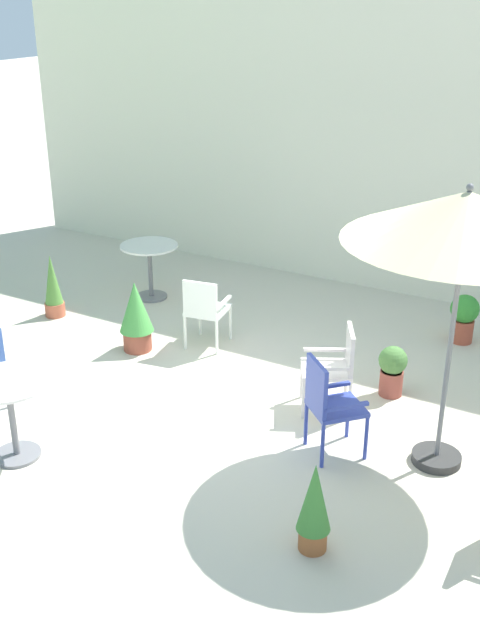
% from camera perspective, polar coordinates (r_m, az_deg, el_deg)
% --- Properties ---
extents(ground_plane, '(60.00, 60.00, 0.00)m').
position_cam_1_polar(ground_plane, '(7.74, -0.80, -6.51)').
color(ground_plane, beige).
extents(villa_facade, '(11.53, 0.30, 4.28)m').
position_cam_1_polar(villa_facade, '(10.45, 10.47, 13.73)').
color(villa_facade, silver).
rests_on(villa_facade, ground).
extents(patio_umbrella_0, '(1.95, 1.95, 2.53)m').
position_cam_1_polar(patio_umbrella_0, '(6.20, 16.61, 7.22)').
color(patio_umbrella_0, '#2D2D2D').
rests_on(patio_umbrella_0, ground).
extents(cafe_table_0, '(0.77, 0.77, 0.78)m').
position_cam_1_polar(cafe_table_0, '(7.01, -16.87, -6.06)').
color(cafe_table_0, white).
rests_on(cafe_table_0, ground).
extents(cafe_table_1, '(0.77, 0.77, 0.75)m').
position_cam_1_polar(cafe_table_1, '(10.25, -6.79, 4.42)').
color(cafe_table_1, white).
rests_on(cafe_table_1, ground).
extents(patio_chair_0, '(0.50, 0.53, 0.86)m').
position_cam_1_polar(patio_chair_0, '(8.77, -2.64, 0.94)').
color(patio_chair_0, white).
rests_on(patio_chair_0, ground).
extents(patio_chair_1, '(0.62, 0.62, 0.95)m').
position_cam_1_polar(patio_chair_1, '(6.80, 6.67, -6.10)').
color(patio_chair_1, '#3141A2').
rests_on(patio_chair_1, ground).
extents(patio_chair_4, '(0.64, 0.62, 0.87)m').
position_cam_1_polar(patio_chair_4, '(7.53, 7.14, -3.29)').
color(patio_chair_4, silver).
rests_on(patio_chair_4, ground).
extents(potted_plant_3, '(0.34, 0.34, 0.59)m').
position_cam_1_polar(potted_plant_3, '(9.34, 16.46, 0.29)').
color(potted_plant_3, '#A54834').
rests_on(potted_plant_3, ground).
extents(potted_plant_4, '(0.26, 0.26, 0.82)m').
position_cam_1_polar(potted_plant_4, '(9.94, -13.88, 2.40)').
color(potted_plant_4, '#B95B41').
rests_on(potted_plant_4, ground).
extents(potted_plant_6, '(0.30, 0.30, 0.55)m').
position_cam_1_polar(potted_plant_6, '(7.97, 11.36, -3.62)').
color(potted_plant_6, brown).
rests_on(potted_plant_6, ground).
extents(potted_plant_7, '(0.39, 0.39, 0.84)m').
position_cam_1_polar(potted_plant_7, '(8.80, -7.82, 0.41)').
color(potted_plant_7, '#974835').
rests_on(potted_plant_7, ground).
extents(potted_plant_8, '(0.26, 0.26, 0.76)m').
position_cam_1_polar(potted_plant_8, '(5.80, 5.59, -13.67)').
color(potted_plant_8, '#98552E').
rests_on(potted_plant_8, ground).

